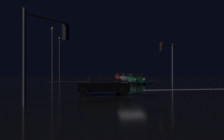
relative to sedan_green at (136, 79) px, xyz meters
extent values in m
cube|color=black|center=(-3.56, -10.98, -0.85)|extent=(120.00, 120.00, 0.10)
cube|color=white|center=(-3.56, -2.91, -0.80)|extent=(0.35, 13.81, 0.01)
cube|color=yellow|center=(-3.56, 8.69, -0.80)|extent=(22.00, 0.15, 0.01)
cube|color=white|center=(4.61, -10.98, -0.80)|extent=(13.81, 0.40, 0.01)
cube|color=#14512D|center=(0.00, -0.04, -0.13)|extent=(1.80, 4.20, 0.70)
cube|color=black|center=(0.00, 0.16, 0.49)|extent=(1.60, 2.00, 0.55)
cylinder|color=black|center=(0.90, -1.59, -0.48)|extent=(0.22, 0.64, 0.64)
cylinder|color=black|center=(-0.90, -1.59, -0.48)|extent=(0.22, 0.64, 0.64)
cylinder|color=black|center=(0.90, 1.51, -0.48)|extent=(0.22, 0.64, 0.64)
cylinder|color=black|center=(-0.90, 1.51, -0.48)|extent=(0.22, 0.64, 0.64)
sphere|color=#F9EFC6|center=(0.65, -2.16, -0.08)|extent=(0.22, 0.22, 0.22)
sphere|color=#F9EFC6|center=(-0.65, -2.16, -0.08)|extent=(0.22, 0.22, 0.22)
cube|color=slate|center=(0.17, 5.53, -0.13)|extent=(1.80, 4.20, 0.70)
cube|color=black|center=(0.17, 5.73, 0.49)|extent=(1.60, 2.00, 0.55)
cylinder|color=black|center=(1.07, 3.98, -0.48)|extent=(0.22, 0.64, 0.64)
cylinder|color=black|center=(-0.73, 3.98, -0.48)|extent=(0.22, 0.64, 0.64)
cylinder|color=black|center=(1.07, 7.08, -0.48)|extent=(0.22, 0.64, 0.64)
cylinder|color=black|center=(-0.73, 7.08, -0.48)|extent=(0.22, 0.64, 0.64)
sphere|color=#F9EFC6|center=(0.82, 3.41, -0.08)|extent=(0.22, 0.22, 0.22)
sphere|color=#F9EFC6|center=(-0.48, 3.41, -0.08)|extent=(0.22, 0.22, 0.22)
cube|color=maroon|center=(0.21, 11.31, -0.13)|extent=(1.80, 4.20, 0.70)
cube|color=black|center=(0.21, 11.51, 0.49)|extent=(1.60, 2.00, 0.55)
cylinder|color=black|center=(1.11, 9.76, -0.48)|extent=(0.22, 0.64, 0.64)
cylinder|color=black|center=(-0.69, 9.76, -0.48)|extent=(0.22, 0.64, 0.64)
cylinder|color=black|center=(1.11, 12.86, -0.48)|extent=(0.22, 0.64, 0.64)
cylinder|color=black|center=(-0.69, 12.86, -0.48)|extent=(0.22, 0.64, 0.64)
sphere|color=#F9EFC6|center=(0.86, 9.19, -0.08)|extent=(0.22, 0.22, 0.22)
sphere|color=#F9EFC6|center=(-0.44, 9.19, -0.08)|extent=(0.22, 0.22, 0.22)
cube|color=black|center=(-6.96, -14.43, -0.13)|extent=(4.20, 1.80, 0.70)
cube|color=black|center=(-7.16, -14.43, 0.49)|extent=(2.00, 1.60, 0.55)
cylinder|color=black|center=(-5.41, -13.53, -0.48)|extent=(0.64, 0.22, 0.64)
cylinder|color=black|center=(-5.41, -15.33, -0.48)|extent=(0.64, 0.22, 0.64)
cylinder|color=black|center=(-8.51, -13.53, -0.48)|extent=(0.64, 0.22, 0.64)
cylinder|color=black|center=(-8.51, -15.33, -0.48)|extent=(0.64, 0.22, 0.64)
sphere|color=#F9EFC6|center=(-4.84, -13.78, -0.08)|extent=(0.22, 0.22, 0.22)
sphere|color=#F9EFC6|center=(-4.84, -15.08, -0.08)|extent=(0.22, 0.22, 0.22)
cylinder|color=#4C4C51|center=(4.91, -2.51, 2.20)|extent=(0.18, 0.18, 5.99)
cylinder|color=#4C4C51|center=(3.43, -3.99, 4.89)|extent=(3.06, 3.06, 0.12)
cube|color=black|center=(1.94, -5.48, 4.27)|extent=(0.46, 0.46, 1.05)
sphere|color=red|center=(1.83, -5.59, 4.61)|extent=(0.22, 0.22, 0.22)
sphere|color=black|center=(1.83, -5.59, 4.27)|extent=(0.22, 0.22, 0.22)
sphere|color=black|center=(1.83, -5.59, 3.92)|extent=(0.22, 0.22, 0.22)
cylinder|color=#4C4C51|center=(-12.03, -19.45, 1.95)|extent=(0.18, 0.18, 5.51)
cylinder|color=#4C4C51|center=(-10.95, -18.37, 4.41)|extent=(2.24, 2.24, 0.12)
cube|color=black|center=(-9.87, -17.29, 3.78)|extent=(0.46, 0.46, 1.05)
sphere|color=red|center=(-9.76, -17.18, 4.13)|extent=(0.22, 0.22, 0.22)
sphere|color=black|center=(-9.76, -17.18, 3.78)|extent=(0.22, 0.22, 0.22)
sphere|color=black|center=(-9.76, -17.18, 3.44)|extent=(0.22, 0.22, 0.22)
cylinder|color=#424247|center=(-12.73, 18.69, 3.88)|extent=(0.20, 0.20, 9.36)
sphere|color=#F9AD47|center=(-12.73, 18.69, 8.74)|extent=(0.44, 0.44, 0.44)
cylinder|color=#424247|center=(-12.73, 2.69, 3.44)|extent=(0.20, 0.20, 8.48)
sphere|color=#F9AD47|center=(-12.73, 2.69, 7.85)|extent=(0.44, 0.44, 0.44)
camera|label=1|loc=(-9.24, -32.10, 1.17)|focal=34.47mm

